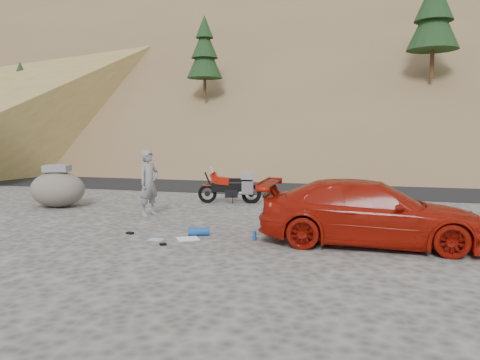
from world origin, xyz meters
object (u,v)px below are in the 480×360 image
object	(u,v)px
man	(150,216)
boulder	(58,189)
motorcycle	(232,187)
red_car	(369,244)

from	to	relation	value
man	boulder	bearing A→B (deg)	99.16
motorcycle	red_car	xyz separation A→B (m)	(4.36, -4.58, -0.53)
motorcycle	boulder	bearing A→B (deg)	-170.03
red_car	boulder	bearing A→B (deg)	74.48
boulder	motorcycle	bearing A→B (deg)	23.12
man	boulder	size ratio (longest dim) A/B	1.01
motorcycle	man	distance (m)	3.27
motorcycle	red_car	world-z (taller)	motorcycle
motorcycle	man	xyz separation A→B (m)	(-1.61, -2.80, -0.53)
man	boulder	xyz separation A→B (m)	(-3.45, 0.63, 0.57)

